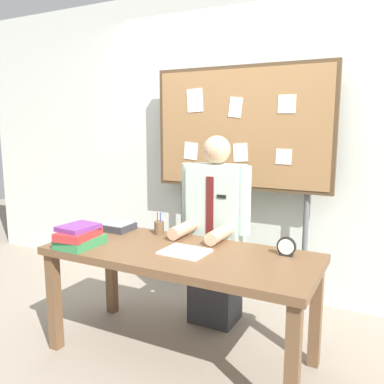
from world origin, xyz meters
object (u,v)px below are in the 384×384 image
Objects in this scene: open_notebook at (185,252)px; paper_tray at (116,226)px; book_stack at (79,236)px; desk_clock at (286,247)px; person at (215,238)px; pen_holder at (159,228)px; desk at (180,264)px; bulletin_board at (240,132)px.

paper_tray reaches higher than open_notebook.
book_stack is 1.12× the size of open_notebook.
desk_clock is at bearing 19.16° from book_stack.
person is 12.28× the size of desk_clock.
open_notebook is 1.75× the size of pen_holder.
book_stack is 1.95× the size of pen_holder.
desk is at bearing -39.92° from pen_holder.
open_notebook reaches higher than desk.
pen_holder reaches higher than book_stack.
desk_clock is at bearing -3.43° from pen_holder.
bulletin_board is (-0.00, 1.04, 0.82)m from desk.
open_notebook is (0.05, -0.02, 0.09)m from desk.
book_stack is 1.20× the size of paper_tray.
book_stack is 2.68× the size of desk_clock.
pen_holder is at bearing 176.57° from desk_clock.
desk is 0.68m from book_stack.
pen_holder is (-0.32, -0.77, -0.68)m from bulletin_board.
book_stack is at bearing -160.45° from desk.
bulletin_board is 7.63× the size of paper_tray.
open_notebook is at bearing -18.42° from paper_tray.
person reaches higher than open_notebook.
bulletin_board is 1.24m from desk_clock.
pen_holder is at bearing 7.22° from paper_tray.
book_stack is 1.32m from desk_clock.
bulletin_board reaches higher than book_stack.
desk_clock reaches higher than open_notebook.
book_stack is at bearing -163.28° from open_notebook.
person is 0.76m from paper_tray.
person is at bearing -89.97° from bulletin_board.
desk_clock is at bearing 18.77° from desk.
person is 0.44m from pen_holder.
desk_clock reaches higher than desk.
paper_tray is (-0.68, 0.22, 0.12)m from desk.
bulletin_board reaches higher than desk_clock.
person is 5.50× the size of paper_tray.
pen_holder is at bearing -138.42° from person.
pen_holder is at bearing 141.92° from open_notebook.
bulletin_board is (-0.00, 0.49, 0.78)m from person.
pen_holder reaches higher than open_notebook.
desk is 1.20× the size of person.
pen_holder is (-0.32, 0.27, 0.14)m from desk.
bulletin_board is at bearing 67.60° from pen_holder.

